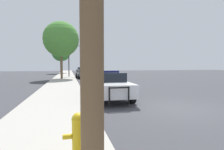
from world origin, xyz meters
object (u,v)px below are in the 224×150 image
object	(u,v)px
police_car	(108,84)
tree_sidewalk_far	(61,52)
traffic_light	(78,54)
car_background_midblock	(84,73)
car_background_distant	(80,70)
tree_sidewalk_mid	(61,39)
fire_hydrant	(79,134)

from	to	relation	value
police_car	tree_sidewalk_far	xyz separation A→B (m)	(-3.79, 31.53, 4.04)
traffic_light	car_background_midblock	bearing A→B (deg)	-72.94
car_background_midblock	tree_sidewalk_far	bearing A→B (deg)	99.30
car_background_distant	car_background_midblock	bearing A→B (deg)	-93.36
car_background_distant	car_background_midblock	distance (m)	23.61
tree_sidewalk_far	tree_sidewalk_mid	xyz separation A→B (m)	(0.74, -17.35, 0.39)
car_background_midblock	tree_sidewalk_far	size ratio (longest dim) A/B	0.65
fire_hydrant	tree_sidewalk_far	distance (m)	38.13
car_background_midblock	tree_sidewalk_mid	xyz separation A→B (m)	(-3.02, -1.57, 4.50)
police_car	car_background_midblock	xyz separation A→B (m)	(-0.03, 15.76, -0.06)
fire_hydrant	traffic_light	xyz separation A→B (m)	(1.18, 24.56, 3.01)
fire_hydrant	car_background_midblock	size ratio (longest dim) A/B	0.19
car_background_midblock	tree_sidewalk_mid	bearing A→B (deg)	-156.57
tree_sidewalk_far	tree_sidewalk_mid	size ratio (longest dim) A/B	0.92
fire_hydrant	car_background_midblock	world-z (taller)	car_background_midblock
car_background_distant	tree_sidewalk_far	distance (m)	10.00
car_background_midblock	car_background_distant	bearing A→B (deg)	83.58
tree_sidewalk_mid	traffic_light	bearing A→B (deg)	60.94
traffic_light	tree_sidewalk_far	bearing A→B (deg)	102.72
traffic_light	tree_sidewalk_far	xyz separation A→B (m)	(-3.00, 13.29, 1.24)
traffic_light	car_background_midblock	size ratio (longest dim) A/B	1.11
police_car	tree_sidewalk_far	bearing A→B (deg)	-80.82
car_background_distant	car_background_midblock	size ratio (longest dim) A/B	1.06
police_car	car_background_distant	distance (m)	39.35
police_car	tree_sidewalk_mid	bearing A→B (deg)	-75.56
traffic_light	tree_sidewalk_mid	size ratio (longest dim) A/B	0.66
fire_hydrant	car_background_midblock	xyz separation A→B (m)	(1.94, 22.07, 0.14)
fire_hydrant	tree_sidewalk_mid	size ratio (longest dim) A/B	0.11
traffic_light	tree_sidewalk_mid	world-z (taller)	tree_sidewalk_mid
car_background_distant	car_background_midblock	xyz separation A→B (m)	(-0.95, -23.59, -0.00)
car_background_distant	tree_sidewalk_mid	world-z (taller)	tree_sidewalk_mid
car_background_midblock	tree_sidewalk_far	world-z (taller)	tree_sidewalk_far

